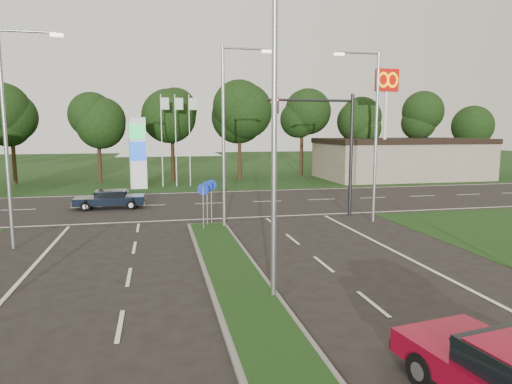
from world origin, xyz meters
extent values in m
cube|color=#193411|center=(0.00, 55.00, 0.00)|extent=(160.00, 50.00, 0.02)
cube|color=black|center=(0.00, 24.00, 0.00)|extent=(160.00, 12.00, 0.02)
cube|color=slate|center=(0.00, 4.00, 0.06)|extent=(2.00, 26.00, 0.12)
cube|color=gray|center=(22.00, 36.00, 2.00)|extent=(16.00, 9.00, 4.00)
cylinder|color=gray|center=(0.80, 6.00, 4.50)|extent=(0.16, 0.16, 9.00)
cylinder|color=gray|center=(0.80, 16.00, 4.50)|extent=(0.16, 0.16, 9.00)
cylinder|color=gray|center=(1.90, 16.00, 8.90)|extent=(2.20, 0.10, 0.10)
cube|color=#FFF2CC|center=(3.00, 16.00, 8.80)|extent=(0.50, 0.22, 0.12)
cylinder|color=gray|center=(-8.50, 14.00, 4.50)|extent=(0.16, 0.16, 9.00)
cylinder|color=gray|center=(-7.40, 14.00, 8.90)|extent=(2.20, 0.10, 0.10)
cube|color=#FFF2CC|center=(-6.30, 14.00, 8.80)|extent=(0.50, 0.22, 0.12)
cylinder|color=gray|center=(9.00, 16.00, 4.50)|extent=(0.16, 0.16, 9.00)
cylinder|color=gray|center=(7.90, 16.00, 8.90)|extent=(2.20, 0.10, 0.10)
cube|color=#FFF2CC|center=(6.80, 16.00, 8.80)|extent=(0.50, 0.22, 0.12)
cylinder|color=black|center=(8.50, 18.00, 3.50)|extent=(0.20, 0.20, 7.00)
cylinder|color=black|center=(6.00, 18.00, 6.60)|extent=(5.00, 0.14, 0.14)
cube|color=black|center=(4.00, 18.00, 6.30)|extent=(0.28, 0.28, 0.90)
sphere|color=#FF190C|center=(4.00, 17.82, 6.60)|extent=(0.20, 0.20, 0.20)
cylinder|color=gray|center=(-0.30, 15.50, 1.10)|extent=(0.06, 0.06, 2.20)
cylinder|color=#0C26A5|center=(-0.30, 15.50, 2.10)|extent=(0.56, 0.04, 0.56)
cylinder|color=gray|center=(0.00, 16.50, 1.10)|extent=(0.06, 0.06, 2.20)
cylinder|color=#0C26A5|center=(0.00, 16.50, 2.10)|extent=(0.56, 0.04, 0.56)
cylinder|color=gray|center=(0.30, 17.20, 1.10)|extent=(0.06, 0.06, 2.20)
cylinder|color=#0C26A5|center=(0.30, 17.20, 2.10)|extent=(0.56, 0.04, 0.56)
cube|color=silver|center=(-4.00, 33.00, 3.00)|extent=(1.40, 0.30, 6.00)
cube|color=#0CA53F|center=(-4.00, 32.82, 4.80)|extent=(1.30, 0.08, 1.20)
cube|color=#0C3FBF|center=(-4.00, 32.82, 3.20)|extent=(1.30, 0.08, 1.60)
cylinder|color=silver|center=(-2.00, 34.00, 4.00)|extent=(0.08, 0.08, 8.00)
cube|color=#B2D8B2|center=(-1.65, 34.00, 7.20)|extent=(0.70, 0.02, 1.00)
cylinder|color=silver|center=(-0.80, 34.00, 4.00)|extent=(0.08, 0.08, 8.00)
cube|color=#B2D8B2|center=(-0.45, 34.00, 7.20)|extent=(0.70, 0.02, 1.00)
cylinder|color=silver|center=(0.40, 34.00, 4.00)|extent=(0.08, 0.08, 8.00)
cube|color=#B2D8B2|center=(0.75, 34.00, 7.20)|extent=(0.70, 0.02, 1.00)
cylinder|color=silver|center=(18.00, 32.00, 5.00)|extent=(0.30, 0.30, 10.00)
cube|color=#BF0C07|center=(18.00, 32.00, 9.40)|extent=(2.20, 0.35, 2.00)
torus|color=#FFC600|center=(17.55, 31.78, 9.40)|extent=(1.06, 0.16, 1.06)
torus|color=#FFC600|center=(18.45, 31.78, 9.40)|extent=(1.06, 0.16, 1.06)
cylinder|color=black|center=(0.00, 40.00, 2.20)|extent=(0.36, 0.36, 4.40)
sphere|color=black|center=(0.00, 40.00, 6.50)|extent=(6.00, 6.00, 6.00)
sphere|color=black|center=(0.30, 39.80, 7.50)|extent=(4.80, 4.80, 4.80)
cylinder|color=black|center=(2.46, 0.87, 0.35)|extent=(0.32, 0.72, 0.69)
cylinder|color=black|center=(4.28, 1.15, 0.35)|extent=(0.32, 0.72, 0.69)
cube|color=black|center=(-5.46, 23.40, 0.53)|extent=(4.27, 1.78, 0.44)
cube|color=black|center=(-5.37, 23.40, 0.95)|extent=(1.89, 1.50, 0.41)
cube|color=black|center=(-5.37, 23.40, 1.15)|extent=(1.55, 1.41, 0.04)
cylinder|color=black|center=(-6.83, 22.62, 0.30)|extent=(0.60, 0.20, 0.60)
cylinder|color=black|center=(-6.81, 24.20, 0.30)|extent=(0.60, 0.20, 0.60)
cylinder|color=black|center=(-4.11, 22.60, 0.30)|extent=(0.60, 0.20, 0.60)
cylinder|color=black|center=(-4.09, 24.18, 0.30)|extent=(0.60, 0.20, 0.60)
camera|label=1|loc=(-2.45, -6.55, 4.98)|focal=32.00mm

